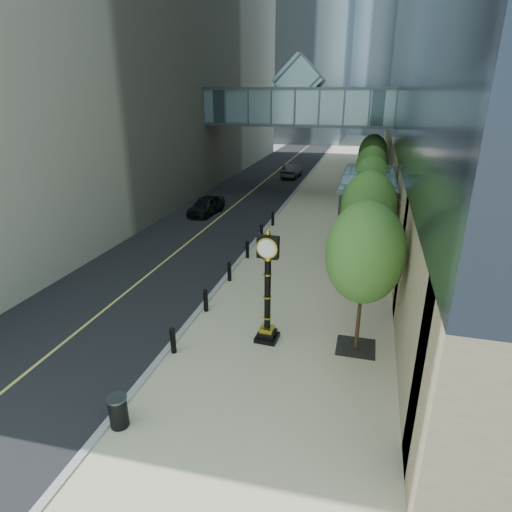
{
  "coord_description": "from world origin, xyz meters",
  "views": [
    {
      "loc": [
        3.51,
        -10.85,
        8.86
      ],
      "look_at": [
        -1.01,
        6.12,
        2.02
      ],
      "focal_mm": 30.0,
      "sensor_mm": 36.0,
      "label": 1
    }
  ],
  "objects_px": {
    "street_clock": "(268,295)",
    "pedestrian": "(333,248)",
    "trash_bin": "(118,412)",
    "car_far": "(292,171)",
    "car_near": "(206,205)"
  },
  "relations": [
    {
      "from": "street_clock",
      "to": "pedestrian",
      "type": "bearing_deg",
      "value": 82.82
    },
    {
      "from": "trash_bin",
      "to": "car_far",
      "type": "bearing_deg",
      "value": 93.08
    },
    {
      "from": "trash_bin",
      "to": "car_near",
      "type": "distance_m",
      "value": 22.1
    },
    {
      "from": "street_clock",
      "to": "trash_bin",
      "type": "xyz_separation_m",
      "value": [
        -2.95,
        -5.37,
        -1.41
      ]
    },
    {
      "from": "car_near",
      "to": "pedestrian",
      "type": "bearing_deg",
      "value": -29.81
    },
    {
      "from": "car_far",
      "to": "street_clock",
      "type": "bearing_deg",
      "value": 101.91
    },
    {
      "from": "trash_bin",
      "to": "pedestrian",
      "type": "relative_size",
      "value": 0.56
    },
    {
      "from": "trash_bin",
      "to": "car_far",
      "type": "distance_m",
      "value": 37.52
    },
    {
      "from": "car_near",
      "to": "car_far",
      "type": "relative_size",
      "value": 0.94
    },
    {
      "from": "trash_bin",
      "to": "pedestrian",
      "type": "xyz_separation_m",
      "value": [
        4.57,
        13.91,
        0.35
      ]
    },
    {
      "from": "pedestrian",
      "to": "car_far",
      "type": "distance_m",
      "value": 24.46
    },
    {
      "from": "street_clock",
      "to": "car_near",
      "type": "distance_m",
      "value": 18.2
    },
    {
      "from": "pedestrian",
      "to": "car_near",
      "type": "xyz_separation_m",
      "value": [
        -10.21,
        7.46,
        -0.16
      ]
    },
    {
      "from": "pedestrian",
      "to": "car_near",
      "type": "bearing_deg",
      "value": -45.24
    },
    {
      "from": "pedestrian",
      "to": "trash_bin",
      "type": "bearing_deg",
      "value": 62.72
    }
  ]
}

